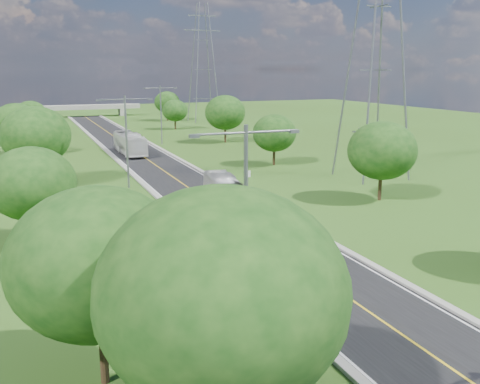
# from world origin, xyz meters

# --- Properties ---
(ground) EXTENTS (260.00, 260.00, 0.00)m
(ground) POSITION_xyz_m (0.00, 60.00, 0.00)
(ground) COLOR #304F16
(ground) RESTS_ON ground
(road) EXTENTS (8.00, 150.00, 0.06)m
(road) POSITION_xyz_m (0.00, 66.00, 0.03)
(road) COLOR black
(road) RESTS_ON ground
(curb_left) EXTENTS (0.50, 150.00, 0.22)m
(curb_left) POSITION_xyz_m (-4.25, 66.00, 0.11)
(curb_left) COLOR gray
(curb_left) RESTS_ON ground
(curb_right) EXTENTS (0.50, 150.00, 0.22)m
(curb_right) POSITION_xyz_m (4.25, 66.00, 0.11)
(curb_right) COLOR gray
(curb_right) RESTS_ON ground
(speed_limit_sign) EXTENTS (0.55, 0.09, 2.40)m
(speed_limit_sign) POSITION_xyz_m (5.20, 37.98, 1.60)
(speed_limit_sign) COLOR slate
(speed_limit_sign) RESTS_ON ground
(overpass) EXTENTS (30.00, 3.00, 3.20)m
(overpass) POSITION_xyz_m (0.00, 140.00, 2.41)
(overpass) COLOR gray
(overpass) RESTS_ON ground
(streetlight_near_left) EXTENTS (5.90, 0.25, 10.00)m
(streetlight_near_left) POSITION_xyz_m (-6.00, 12.00, 5.94)
(streetlight_near_left) COLOR slate
(streetlight_near_left) RESTS_ON ground
(streetlight_mid_left) EXTENTS (5.90, 0.25, 10.00)m
(streetlight_mid_left) POSITION_xyz_m (-6.00, 45.00, 5.94)
(streetlight_mid_left) COLOR slate
(streetlight_mid_left) RESTS_ON ground
(streetlight_far_right) EXTENTS (5.90, 0.25, 10.00)m
(streetlight_far_right) POSITION_xyz_m (6.00, 78.00, 5.94)
(streetlight_far_right) COLOR slate
(streetlight_far_right) RESTS_ON ground
(power_tower_near) EXTENTS (9.00, 6.40, 28.00)m
(power_tower_near) POSITION_xyz_m (22.00, 40.00, 14.01)
(power_tower_near) COLOR slate
(power_tower_near) RESTS_ON ground
(power_tower_far) EXTENTS (9.00, 6.40, 28.00)m
(power_tower_far) POSITION_xyz_m (26.00, 115.00, 14.01)
(power_tower_far) COLOR slate
(power_tower_far) RESTS_ON ground
(tree_la) EXTENTS (7.14, 7.14, 8.30)m
(tree_la) POSITION_xyz_m (-14.00, 8.00, 5.27)
(tree_la) COLOR black
(tree_la) RESTS_ON ground
(tree_lb) EXTENTS (6.30, 6.30, 7.33)m
(tree_lb) POSITION_xyz_m (-16.00, 28.00, 4.64)
(tree_lb) COLOR black
(tree_lb) RESTS_ON ground
(tree_lc) EXTENTS (7.56, 7.56, 8.79)m
(tree_lc) POSITION_xyz_m (-15.00, 50.00, 5.58)
(tree_lc) COLOR black
(tree_lc) RESTS_ON ground
(tree_ld) EXTENTS (6.72, 6.72, 7.82)m
(tree_ld) POSITION_xyz_m (-17.00, 74.00, 4.95)
(tree_ld) COLOR black
(tree_ld) RESTS_ON ground
(tree_le) EXTENTS (5.88, 5.88, 6.84)m
(tree_le) POSITION_xyz_m (-14.50, 98.00, 4.33)
(tree_le) COLOR black
(tree_le) RESTS_ON ground
(tree_lf) EXTENTS (7.98, 7.98, 9.28)m
(tree_lf) POSITION_xyz_m (-11.00, 2.00, 5.89)
(tree_lf) COLOR black
(tree_lf) RESTS_ON ground
(tree_rb) EXTENTS (6.72, 6.72, 7.82)m
(tree_rb) POSITION_xyz_m (16.00, 30.00, 4.95)
(tree_rb) COLOR black
(tree_rb) RESTS_ON ground
(tree_rc) EXTENTS (5.88, 5.88, 6.84)m
(tree_rc) POSITION_xyz_m (15.00, 52.00, 4.33)
(tree_rc) COLOR black
(tree_rc) RESTS_ON ground
(tree_rd) EXTENTS (7.14, 7.14, 8.30)m
(tree_rd) POSITION_xyz_m (17.00, 76.00, 5.27)
(tree_rd) COLOR black
(tree_rd) RESTS_ON ground
(tree_re) EXTENTS (5.46, 5.46, 6.35)m
(tree_re) POSITION_xyz_m (14.50, 100.00, 4.02)
(tree_re) COLOR black
(tree_re) RESTS_ON ground
(tree_rf) EXTENTS (6.30, 6.30, 7.33)m
(tree_rf) POSITION_xyz_m (18.00, 120.00, 4.64)
(tree_rf) COLOR black
(tree_rf) RESTS_ON ground
(bus_outbound) EXTENTS (3.72, 10.25, 2.79)m
(bus_outbound) POSITION_xyz_m (0.94, 33.48, 1.46)
(bus_outbound) COLOR silver
(bus_outbound) RESTS_ON road
(bus_inbound) EXTENTS (3.03, 11.77, 3.26)m
(bus_inbound) POSITION_xyz_m (-1.33, 68.58, 1.69)
(bus_inbound) COLOR silver
(bus_inbound) RESTS_ON road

